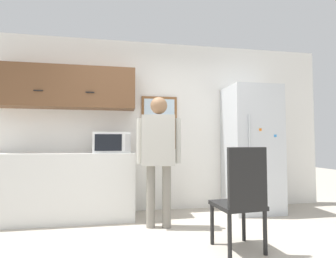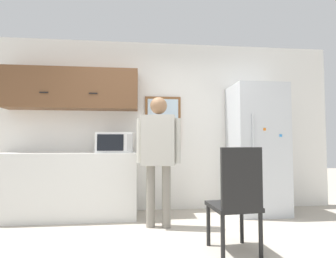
# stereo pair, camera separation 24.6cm
# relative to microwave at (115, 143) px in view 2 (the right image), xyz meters

# --- Properties ---
(back_wall) EXTENTS (6.00, 0.06, 2.70)m
(back_wall) POSITION_rel_microwave_xyz_m (0.56, 0.36, 0.28)
(back_wall) COLOR white
(back_wall) RESTS_ON ground_plane
(counter) EXTENTS (1.96, 0.62, 0.92)m
(counter) POSITION_rel_microwave_xyz_m (-0.66, 0.02, -0.61)
(counter) COLOR silver
(counter) RESTS_ON ground_plane
(upper_cabinets) EXTENTS (1.96, 0.37, 0.60)m
(upper_cabinets) POSITION_rel_microwave_xyz_m (-0.66, 0.16, 0.80)
(upper_cabinets) COLOR brown
(microwave) EXTENTS (0.51, 0.39, 0.29)m
(microwave) POSITION_rel_microwave_xyz_m (0.00, 0.00, 0.00)
(microwave) COLOR white
(microwave) RESTS_ON counter
(person) EXTENTS (0.56, 0.30, 1.65)m
(person) POSITION_rel_microwave_xyz_m (0.60, -0.52, -0.06)
(person) COLOR gray
(person) RESTS_ON ground_plane
(refrigerator) EXTENTS (0.77, 0.69, 1.95)m
(refrigerator) POSITION_rel_microwave_xyz_m (2.15, -0.01, -0.09)
(refrigerator) COLOR silver
(refrigerator) RESTS_ON ground_plane
(chair) EXTENTS (0.47, 0.47, 1.02)m
(chair) POSITION_rel_microwave_xyz_m (1.29, -1.43, -0.52)
(chair) COLOR black
(chair) RESTS_ON ground_plane
(window) EXTENTS (0.57, 0.05, 0.84)m
(window) POSITION_rel_microwave_xyz_m (0.73, 0.32, 0.32)
(window) COLOR brown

